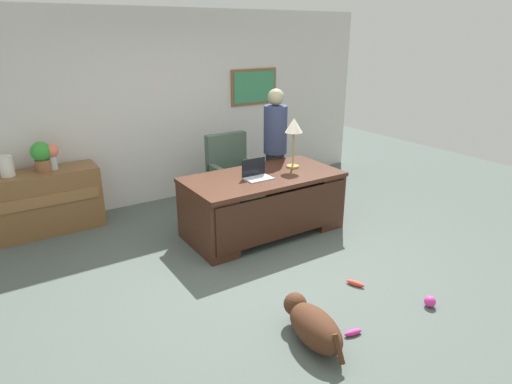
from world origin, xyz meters
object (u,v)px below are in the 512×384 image
(desk_lamp, at_px, (294,129))
(potted_plant, at_px, (41,155))
(armchair, at_px, (232,177))
(person_standing, at_px, (275,148))
(vase_empty, at_px, (6,166))
(dog_toy_ball, at_px, (430,302))
(vase_with_flowers, at_px, (52,154))
(dog_toy_bone, at_px, (355,283))
(credenza, at_px, (46,201))
(laptop, at_px, (256,174))
(dog_lying, at_px, (313,325))
(dog_toy_plush, at_px, (353,333))
(desk, at_px, (264,202))

(desk_lamp, height_order, potted_plant, desk_lamp)
(armchair, bearing_deg, person_standing, -24.56)
(person_standing, height_order, vase_empty, person_standing)
(armchair, xyz_separation_m, vase_empty, (-2.66, 0.64, 0.43))
(person_standing, xyz_separation_m, dog_toy_ball, (-0.21, -2.79, -0.82))
(vase_with_flowers, bearing_deg, dog_toy_bone, -54.56)
(vase_with_flowers, height_order, dog_toy_bone, vase_with_flowers)
(credenza, xyz_separation_m, desk_lamp, (2.76, -1.43, 0.86))
(armchair, relative_size, desk_lamp, 1.68)
(laptop, distance_m, vase_empty, 2.92)
(dog_lying, bearing_deg, person_standing, 60.95)
(dog_lying, distance_m, dog_toy_bone, 1.00)
(dog_lying, height_order, dog_toy_plush, dog_lying)
(person_standing, bearing_deg, dog_toy_bone, -103.80)
(desk, bearing_deg, dog_toy_bone, -87.17)
(vase_empty, relative_size, potted_plant, 0.67)
(credenza, bearing_deg, dog_toy_plush, -63.84)
(potted_plant, xyz_separation_m, dog_toy_ball, (2.61, -3.68, -0.93))
(vase_empty, bearing_deg, dog_toy_plush, -59.58)
(desk_lamp, height_order, dog_toy_plush, desk_lamp)
(credenza, height_order, dog_toy_bone, credenza)
(desk, xyz_separation_m, potted_plant, (-2.21, 1.53, 0.58))
(vase_empty, bearing_deg, armchair, -13.48)
(armchair, distance_m, dog_toy_ball, 3.09)
(dog_toy_ball, distance_m, dog_toy_plush, 0.89)
(desk, relative_size, dog_toy_bone, 9.97)
(desk, distance_m, dog_toy_bone, 1.58)
(laptop, relative_size, vase_with_flowers, 1.00)
(dog_toy_bone, bearing_deg, vase_empty, 131.23)
(armchair, distance_m, vase_empty, 2.77)
(desk, bearing_deg, armchair, 86.06)
(armchair, relative_size, dog_toy_ball, 10.25)
(desk_lamp, distance_m, potted_plant, 3.08)
(armchair, xyz_separation_m, laptop, (-0.19, -0.91, 0.33))
(desk, height_order, dog_lying, desk)
(desk_lamp, relative_size, dog_toy_bone, 3.32)
(laptop, bearing_deg, armchair, 78.23)
(armchair, distance_m, laptop, 0.98)
(desk, relative_size, vase_empty, 7.87)
(dog_toy_plush, bearing_deg, credenza, 116.16)
(vase_with_flowers, bearing_deg, dog_toy_ball, -55.88)
(desk, bearing_deg, potted_plant, 145.40)
(credenza, xyz_separation_m, laptop, (2.13, -1.54, 0.41))
(armchair, height_order, person_standing, person_standing)
(armchair, bearing_deg, dog_toy_bone, -89.66)
(laptop, xyz_separation_m, dog_toy_bone, (0.20, -1.51, -0.78))
(credenza, xyz_separation_m, dog_toy_plush, (1.76, -3.59, -0.37))
(dog_lying, relative_size, vase_empty, 3.24)
(armchair, bearing_deg, laptop, -101.77)
(dog_toy_bone, distance_m, dog_toy_plush, 0.78)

